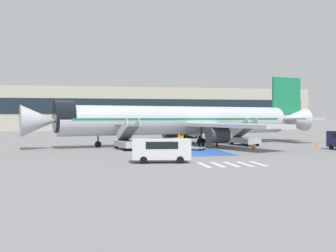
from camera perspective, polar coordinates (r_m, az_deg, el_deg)
ground_plane at (r=54.68m, az=0.07°, el=-2.84°), size 600.00×600.00×0.00m
apron_leadline_yellow at (r=55.83m, az=1.83°, el=-2.75°), size 75.76×19.04×0.01m
apron_stand_patch_blue at (r=45.05m, az=4.84°, el=-3.75°), size 5.53×10.37×0.01m
apron_walkway_bar_0 at (r=32.85m, az=5.25°, el=-5.65°), size 0.44×3.60×0.01m
apron_walkway_bar_1 at (r=33.19m, az=7.25°, el=-5.58°), size 0.44×3.60×0.01m
apron_walkway_bar_2 at (r=33.57m, az=9.21°, el=-5.51°), size 0.44×3.60×0.01m
apron_walkway_bar_3 at (r=33.99m, az=11.12°, el=-5.43°), size 0.44×3.60×0.01m
apron_walkway_bar_4 at (r=34.45m, az=12.99°, el=-5.35°), size 0.44×3.60×0.01m
airliner at (r=55.95m, az=2.38°, el=0.83°), size 43.90×32.47×10.31m
boarding_stairs_forward at (r=48.02m, az=-5.83°, el=-2.28°), size 3.29×5.54×3.83m
boarding_stairs_aft at (r=55.80m, az=10.98°, el=-1.79°), size 3.29×5.54×3.85m
fuel_tanker at (r=77.00m, az=3.16°, el=-0.27°), size 2.86×10.48×3.58m
service_van_1 at (r=34.28m, az=-0.95°, el=-3.28°), size 5.21×2.45×2.06m
baggage_cart at (r=47.34m, az=3.73°, el=-3.19°), size 2.99×2.72×0.87m
ground_crew_0 at (r=50.40m, az=2.09°, el=-2.05°), size 0.42×0.49×1.75m
ground_crew_1 at (r=52.07m, az=7.11°, el=-2.03°), size 0.39×0.49×1.64m
ground_crew_2 at (r=51.51m, az=1.63°, el=-1.91°), size 0.47×0.32×1.85m
traffic_cone_0 at (r=51.45m, az=6.46°, el=-2.86°), size 0.41×0.41×0.46m
traffic_cone_1 at (r=50.52m, az=12.31°, el=-2.85°), size 0.58×0.58×0.65m
traffic_cone_2 at (r=55.78m, az=20.78°, el=-2.57°), size 0.49×0.49×0.54m
terminal_building at (r=120.31m, az=-10.34°, el=2.46°), size 132.02×12.10×12.70m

